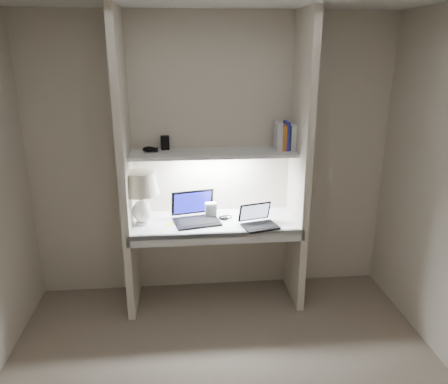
{
  "coord_description": "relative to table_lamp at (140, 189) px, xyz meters",
  "views": [
    {
      "loc": [
        -0.26,
        -2.29,
        2.19
      ],
      "look_at": [
        0.06,
        1.05,
        1.09
      ],
      "focal_mm": 35.0,
      "sensor_mm": 36.0,
      "label": 1
    }
  ],
  "objects": [
    {
      "name": "desk",
      "position": [
        0.62,
        0.01,
        -0.33
      ],
      "size": [
        1.4,
        0.55,
        0.04
      ],
      "primitive_type": "cube",
      "color": "white",
      "rests_on": "alcove_panel_left"
    },
    {
      "name": "back_wall",
      "position": [
        0.62,
        0.28,
        0.17
      ],
      "size": [
        3.2,
        0.01,
        2.5
      ],
      "primitive_type": "cube",
      "color": "beige",
      "rests_on": "floor"
    },
    {
      "name": "alcove_panel_left",
      "position": [
        -0.11,
        0.01,
        0.17
      ],
      "size": [
        0.06,
        0.55,
        2.5
      ],
      "primitive_type": "cube",
      "color": "beige",
      "rests_on": "floor"
    },
    {
      "name": "laptop_main",
      "position": [
        0.45,
        0.03,
        -0.25
      ],
      "size": [
        0.43,
        0.4,
        0.25
      ],
      "rotation": [
        0.0,
        0.0,
        0.22
      ],
      "color": "black",
      "rests_on": "desk"
    },
    {
      "name": "strip_light",
      "position": [
        0.62,
        0.1,
        0.25
      ],
      "size": [
        0.6,
        0.04,
        0.02
      ],
      "primitive_type": "cube",
      "color": "white",
      "rests_on": "shelf"
    },
    {
      "name": "mouse",
      "position": [
        0.7,
        0.03,
        -0.29
      ],
      "size": [
        0.1,
        0.08,
        0.03
      ],
      "primitive_type": "ellipsoid",
      "rotation": [
        0.0,
        0.0,
        -0.35
      ],
      "color": "black",
      "rests_on": "desk"
    },
    {
      "name": "shelf",
      "position": [
        0.62,
        0.1,
        0.27
      ],
      "size": [
        1.4,
        0.36,
        0.03
      ],
      "primitive_type": "cube",
      "color": "silver",
      "rests_on": "back_wall"
    },
    {
      "name": "desk_apron",
      "position": [
        0.62,
        -0.25,
        -0.36
      ],
      "size": [
        1.46,
        0.03,
        0.1
      ],
      "primitive_type": "cube",
      "color": "silver",
      "rests_on": "desk"
    },
    {
      "name": "shelf_gadget",
      "position": [
        0.08,
        0.13,
        0.31
      ],
      "size": [
        0.11,
        0.08,
        0.05
      ],
      "primitive_type": "ellipsoid",
      "rotation": [
        0.0,
        0.0,
        -0.02
      ],
      "color": "black",
      "rests_on": "shelf"
    },
    {
      "name": "alcove_panel_right",
      "position": [
        1.35,
        0.01,
        0.17
      ],
      "size": [
        0.06,
        0.55,
        2.5
      ],
      "primitive_type": "cube",
      "color": "beige",
      "rests_on": "floor"
    },
    {
      "name": "speaker",
      "position": [
        0.59,
        0.09,
        -0.24
      ],
      "size": [
        0.1,
        0.07,
        0.14
      ],
      "primitive_type": "cube",
      "rotation": [
        0.0,
        0.0,
        0.04
      ],
      "color": "silver",
      "rests_on": "desk"
    },
    {
      "name": "table_lamp",
      "position": [
        0.0,
        0.0,
        0.0
      ],
      "size": [
        0.31,
        0.31,
        0.46
      ],
      "color": "white",
      "rests_on": "desk"
    },
    {
      "name": "sticky_note",
      "position": [
        0.23,
        -0.04,
        -0.31
      ],
      "size": [
        0.09,
        0.09,
        0.0
      ],
      "primitive_type": "cube",
      "rotation": [
        0.0,
        0.0,
        0.49
      ],
      "color": "yellow",
      "rests_on": "desk"
    },
    {
      "name": "shelf_box",
      "position": [
        0.21,
        0.21,
        0.35
      ],
      "size": [
        0.08,
        0.06,
        0.12
      ],
      "primitive_type": "cube",
      "rotation": [
        0.0,
        0.0,
        0.14
      ],
      "color": "black",
      "rests_on": "shelf"
    },
    {
      "name": "cable_coil",
      "position": [
        0.73,
        0.08,
        -0.3
      ],
      "size": [
        0.12,
        0.12,
        0.01
      ],
      "primitive_type": "torus",
      "rotation": [
        0.0,
        0.0,
        -0.41
      ],
      "color": "black",
      "rests_on": "desk"
    },
    {
      "name": "book_row",
      "position": [
        1.27,
        0.12,
        0.4
      ],
      "size": [
        0.23,
        0.16,
        0.24
      ],
      "color": "silver",
      "rests_on": "shelf"
    },
    {
      "name": "laptop_netbook",
      "position": [
        0.98,
        -0.13,
        -0.27
      ],
      "size": [
        0.34,
        0.31,
        0.18
      ],
      "rotation": [
        0.0,
        0.0,
        0.26
      ],
      "color": "black",
      "rests_on": "desk"
    }
  ]
}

